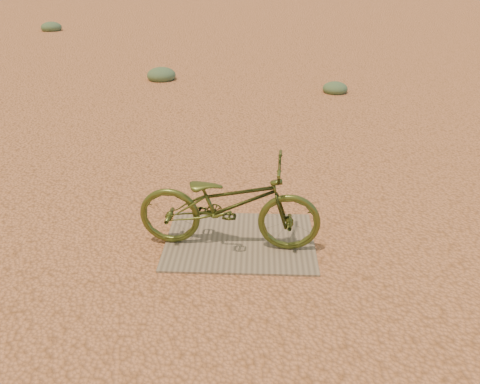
{
  "coord_description": "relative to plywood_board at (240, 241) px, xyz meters",
  "views": [
    {
      "loc": [
        -0.05,
        -3.75,
        2.57
      ],
      "look_at": [
        -0.21,
        0.21,
        0.56
      ],
      "focal_mm": 35.0,
      "sensor_mm": 36.0,
      "label": 1
    }
  ],
  "objects": [
    {
      "name": "kale_a",
      "position": [
        -2.1,
        6.81,
        -0.01
      ],
      "size": [
        0.66,
        0.66,
        0.36
      ],
      "primitive_type": "ellipsoid",
      "color": "#516A45",
      "rests_on": "ground"
    },
    {
      "name": "plywood_board",
      "position": [
        0.0,
        0.0,
        0.0
      ],
      "size": [
        1.48,
        1.1,
        0.02
      ],
      "primitive_type": "cube",
      "color": "#7F6F55",
      "rests_on": "ground"
    },
    {
      "name": "bicycle",
      "position": [
        -0.1,
        -0.08,
        0.47
      ],
      "size": [
        1.77,
        0.71,
        0.91
      ],
      "primitive_type": "imported",
      "rotation": [
        0.0,
        0.0,
        1.51
      ],
      "color": "#424D1B",
      "rests_on": "plywood_board"
    },
    {
      "name": "kale_b",
      "position": [
        1.76,
        5.83,
        -0.01
      ],
      "size": [
        0.52,
        0.52,
        0.28
      ],
      "primitive_type": "ellipsoid",
      "color": "#516A45",
      "rests_on": "ground"
    },
    {
      "name": "ground",
      "position": [
        0.21,
        -0.21,
        -0.01
      ],
      "size": [
        120.0,
        120.0,
        0.0
      ],
      "primitive_type": "plane",
      "color": "#D68454",
      "rests_on": "ground"
    },
    {
      "name": "kale_c",
      "position": [
        -7.8,
        14.48,
        -0.01
      ],
      "size": [
        0.77,
        0.77,
        0.42
      ],
      "primitive_type": "ellipsoid",
      "color": "#516A45",
      "rests_on": "ground"
    }
  ]
}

